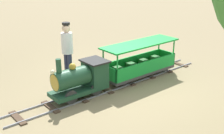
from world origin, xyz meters
TOP-DOWN VIEW (x-y plane):
  - ground_plane at (0.00, 0.00)m, footprint 60.00×60.00m
  - track at (0.00, 0.04)m, footprint 0.66×6.05m
  - locomotive at (0.00, 1.09)m, footprint 0.62×1.45m
  - passenger_car at (0.00, -0.86)m, footprint 0.72×2.35m
  - conductor_person at (1.05, 0.82)m, footprint 0.30×0.30m

SIDE VIEW (x-z plane):
  - ground_plane at x=0.00m, z-range 0.00..0.00m
  - track at x=0.00m, z-range 0.00..0.04m
  - passenger_car at x=0.00m, z-range -0.06..0.91m
  - locomotive at x=0.00m, z-range -0.03..1.01m
  - conductor_person at x=1.05m, z-range 0.15..1.77m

